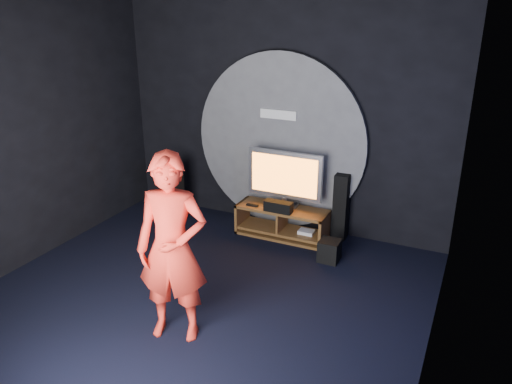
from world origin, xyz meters
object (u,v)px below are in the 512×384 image
tower_speaker_left (175,192)px  player (172,249)px  media_console (282,224)px  tv (285,177)px  tower_speaker_right (341,207)px  subwoofer (329,251)px

tower_speaker_left → player: player is taller
player → media_console: bearing=70.4°
tv → tower_speaker_right: tv is taller
tower_speaker_right → media_console: bearing=-158.8°
tv → subwoofer: bearing=-29.5°
player → tv: bearing=70.7°
media_console → player: 2.69m
tower_speaker_left → player: 2.87m
tv → player: 2.64m
tv → subwoofer: size_ratio=3.79×
media_console → subwoofer: media_console is taller
tv → media_console: bearing=-83.7°
media_console → tower_speaker_right: (0.77, 0.30, 0.29)m
player → tower_speaker_right: bearing=55.8°
tower_speaker_right → player: size_ratio=0.50×
tower_speaker_left → subwoofer: bearing=-4.4°
media_console → tower_speaker_left: size_ratio=1.35×
tower_speaker_left → player: bearing=-56.2°
media_console → tv: (-0.01, 0.07, 0.70)m
tower_speaker_right → player: (-0.89, -2.87, 0.48)m
tv → tower_speaker_right: 0.91m
tv → tower_speaker_left: (-1.68, -0.28, -0.41)m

